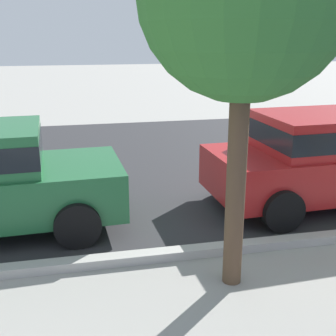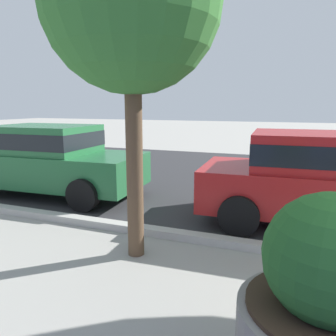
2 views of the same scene
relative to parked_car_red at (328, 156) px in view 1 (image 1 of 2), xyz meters
name	(u,v)px [view 1 (image 1 of 2)]	position (x,y,z in m)	size (l,w,h in m)	color
street_surface	(302,151)	(1.36, 3.22, -0.84)	(60.00, 9.00, 0.01)	#2D2D30
parked_car_red	(328,156)	(0.00, 0.00, 0.00)	(4.17, 2.07, 1.56)	#B21E1E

